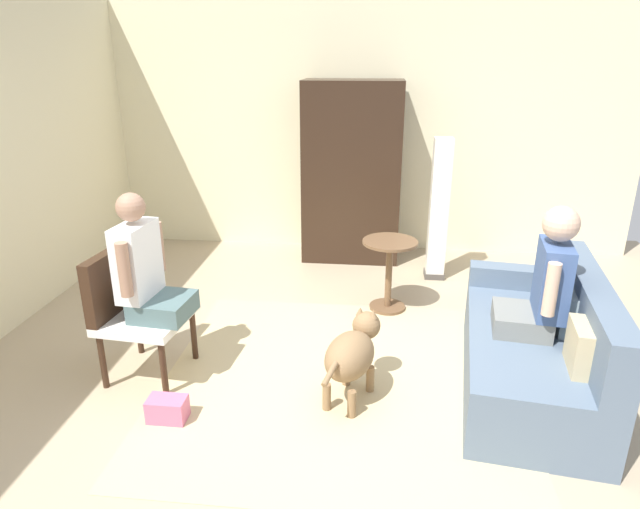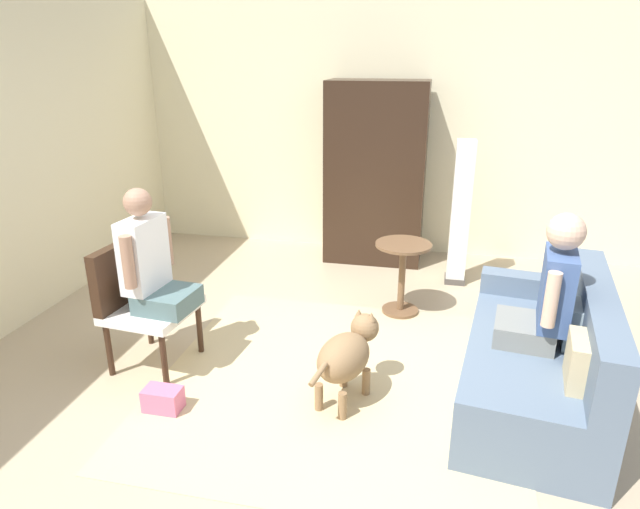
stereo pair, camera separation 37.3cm
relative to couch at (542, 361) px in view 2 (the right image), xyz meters
name	(u,v)px [view 2 (the right image)]	position (x,y,z in m)	size (l,w,h in m)	color
ground_plane	(335,378)	(-1.37, -0.02, -0.30)	(6.91, 6.91, 0.00)	tan
back_wall	(386,129)	(-1.37, 2.91, 1.09)	(6.15, 0.12, 2.78)	beige
area_rug	(336,380)	(-1.35, -0.05, -0.30)	(2.47, 2.47, 0.01)	#C6B284
couch	(542,361)	(0.00, 0.00, 0.00)	(1.05, 1.79, 0.83)	slate
armchair	(137,294)	(-2.82, -0.09, 0.24)	(0.61, 0.64, 0.92)	#382316
person_on_couch	(548,292)	(-0.03, -0.01, 0.50)	(0.47, 0.54, 0.87)	slate
person_on_armchair	(151,262)	(-2.68, -0.10, 0.51)	(0.47, 0.53, 0.87)	#4B6668
round_end_table	(402,270)	(-1.00, 1.16, 0.10)	(0.49, 0.49, 0.65)	brown
dog	(347,354)	(-1.25, -0.25, 0.04)	(0.43, 0.75, 0.55)	olive
column_lamp	(460,215)	(-0.52, 1.98, 0.41)	(0.20, 0.20, 1.43)	#4C4742
armoire_cabinet	(376,174)	(-1.42, 2.50, 0.67)	(1.05, 0.56, 1.94)	black
handbag	(163,399)	(-2.39, -0.63, -0.23)	(0.24, 0.15, 0.16)	#D8668C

